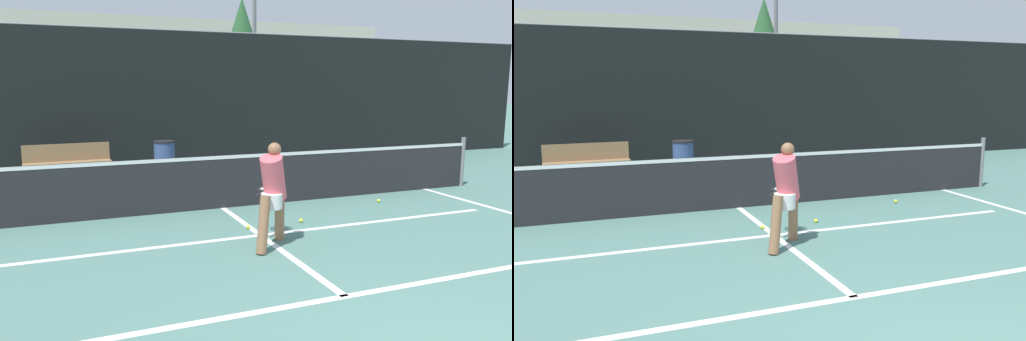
% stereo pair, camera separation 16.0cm
% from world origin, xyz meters
% --- Properties ---
extents(court_baseline_near, '(11.00, 0.10, 0.01)m').
position_xyz_m(court_baseline_near, '(0.00, 2.26, 0.00)').
color(court_baseline_near, white).
rests_on(court_baseline_near, ground).
extents(court_service_line, '(8.25, 0.10, 0.01)m').
position_xyz_m(court_service_line, '(0.00, 4.59, 0.00)').
color(court_service_line, white).
rests_on(court_service_line, ground).
extents(court_center_mark, '(0.10, 4.13, 0.01)m').
position_xyz_m(court_center_mark, '(0.00, 4.33, 0.00)').
color(court_center_mark, white).
rests_on(court_center_mark, ground).
extents(court_sideline_right, '(0.10, 5.13, 0.01)m').
position_xyz_m(court_sideline_right, '(4.51, 4.33, 0.00)').
color(court_sideline_right, white).
rests_on(court_sideline_right, ground).
extents(net, '(11.09, 0.09, 1.07)m').
position_xyz_m(net, '(0.00, 6.40, 0.51)').
color(net, slate).
rests_on(net, ground).
extents(fence_back, '(24.00, 0.06, 3.61)m').
position_xyz_m(fence_back, '(0.00, 11.17, 1.80)').
color(fence_back, black).
rests_on(fence_back, ground).
extents(player_practicing, '(0.79, 1.14, 1.42)m').
position_xyz_m(player_practicing, '(-0.02, 4.12, 0.76)').
color(player_practicing, '#8C6042').
rests_on(player_practicing, ground).
extents(tennis_ball_scattered_0, '(0.07, 0.07, 0.07)m').
position_xyz_m(tennis_ball_scattered_0, '(-0.05, 4.97, 0.03)').
color(tennis_ball_scattered_0, '#D1E033').
rests_on(tennis_ball_scattered_0, ground).
extents(tennis_ball_scattered_1, '(0.07, 0.07, 0.07)m').
position_xyz_m(tennis_ball_scattered_1, '(2.87, 5.72, 0.03)').
color(tennis_ball_scattered_1, '#D1E033').
rests_on(tennis_ball_scattered_1, ground).
extents(tennis_ball_scattered_3, '(0.07, 0.07, 0.07)m').
position_xyz_m(tennis_ball_scattered_3, '(0.87, 5.00, 0.03)').
color(tennis_ball_scattered_3, '#D1E033').
rests_on(tennis_ball_scattered_3, ground).
extents(courtside_bench, '(1.91, 0.46, 0.86)m').
position_xyz_m(courtside_bench, '(-2.51, 10.14, 0.48)').
color(courtside_bench, olive).
rests_on(courtside_bench, ground).
extents(trash_bin, '(0.51, 0.51, 0.88)m').
position_xyz_m(trash_bin, '(-0.34, 9.86, 0.44)').
color(trash_bin, '#384C7F').
rests_on(trash_bin, ground).
extents(parked_car, '(1.61, 3.91, 1.39)m').
position_xyz_m(parked_car, '(0.68, 13.74, 0.58)').
color(parked_car, black).
rests_on(parked_car, ground).
extents(tree_west, '(2.28, 2.28, 6.07)m').
position_xyz_m(tree_west, '(5.33, 19.87, 4.27)').
color(tree_west, brown).
rests_on(tree_west, ground).
extents(building_far, '(36.00, 2.40, 6.15)m').
position_xyz_m(building_far, '(0.00, 29.05, 3.08)').
color(building_far, beige).
rests_on(building_far, ground).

